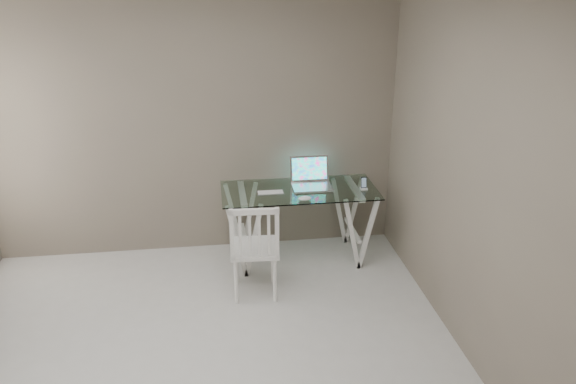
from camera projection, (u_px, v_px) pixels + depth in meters
name	position (u px, v px, depth m)	size (l,w,h in m)	color
room	(171.00, 159.00, 3.24)	(4.50, 4.52, 2.71)	#B3B1AC
desk	(299.00, 224.00, 5.56)	(1.50, 0.70, 0.75)	silver
chair	(255.00, 246.00, 4.85)	(0.44, 0.44, 0.91)	silver
laptop	(311.00, 179.00, 5.51)	(0.38, 0.33, 0.27)	#B8B8BD
keyboard	(270.00, 193.00, 5.34)	(0.26, 0.11, 0.01)	silver
mouse	(305.00, 198.00, 5.17)	(0.12, 0.07, 0.04)	white
phone_dock	(364.00, 186.00, 5.42)	(0.06, 0.06, 0.12)	white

